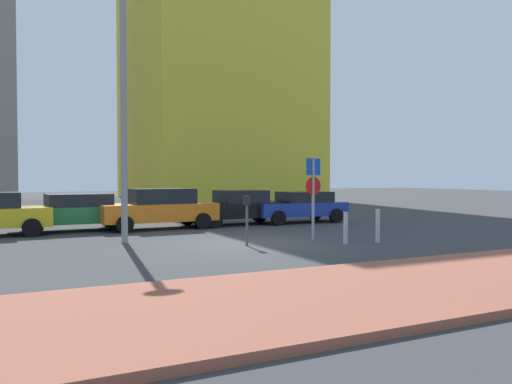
% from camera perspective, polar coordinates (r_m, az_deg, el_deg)
% --- Properties ---
extents(ground_plane, '(120.00, 120.00, 0.00)m').
position_cam_1_polar(ground_plane, '(15.65, -1.02, -5.85)').
color(ground_plane, '#38383A').
extents(sidewalk_brick, '(40.00, 4.19, 0.14)m').
position_cam_1_polar(sidewalk_brick, '(9.81, 16.74, -10.08)').
color(sidewalk_brick, '#93513D').
rests_on(sidewalk_brick, ground).
extents(parked_car_green, '(4.45, 2.23, 1.42)m').
position_cam_1_polar(parked_car_green, '(20.43, -19.71, -2.04)').
color(parked_car_green, '#237238').
rests_on(parked_car_green, ground).
extents(parked_car_orange, '(4.61, 2.13, 1.60)m').
position_cam_1_polar(parked_car_orange, '(20.35, -10.85, -1.78)').
color(parked_car_orange, orange).
rests_on(parked_car_orange, ground).
extents(parked_car_black, '(4.47, 2.15, 1.48)m').
position_cam_1_polar(parked_car_black, '(21.82, -1.97, -1.69)').
color(parked_car_black, black).
rests_on(parked_car_black, ground).
extents(parked_car_blue, '(4.30, 2.07, 1.39)m').
position_cam_1_polar(parked_car_blue, '(22.91, 4.93, -1.59)').
color(parked_car_blue, '#1E389E').
rests_on(parked_car_blue, ground).
extents(parking_sign_post, '(0.60, 0.10, 2.69)m').
position_cam_1_polar(parking_sign_post, '(16.69, 6.46, 0.43)').
color(parking_sign_post, gray).
rests_on(parking_sign_post, ground).
extents(parking_meter, '(0.18, 0.14, 1.49)m').
position_cam_1_polar(parking_meter, '(15.09, -1.03, -2.46)').
color(parking_meter, '#4C4C51').
rests_on(parking_meter, ground).
extents(street_lamp, '(0.70, 0.36, 7.99)m').
position_cam_1_polar(street_lamp, '(16.48, -14.69, 10.64)').
color(street_lamp, gray).
rests_on(street_lamp, ground).
extents(traffic_bollard_near, '(0.14, 0.14, 1.05)m').
position_cam_1_polar(traffic_bollard_near, '(16.32, 13.54, -3.73)').
color(traffic_bollard_near, '#B7B7BC').
rests_on(traffic_bollard_near, ground).
extents(traffic_bollard_mid, '(0.14, 0.14, 0.98)m').
position_cam_1_polar(traffic_bollard_mid, '(15.82, 10.07, -4.00)').
color(traffic_bollard_mid, '#B7B7BC').
rests_on(traffic_bollard_mid, ground).
extents(building_colorful_midrise, '(14.62, 17.05, 27.52)m').
position_cam_1_polar(building_colorful_midrise, '(49.20, -4.81, 15.48)').
color(building_colorful_midrise, gold).
rests_on(building_colorful_midrise, ground).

